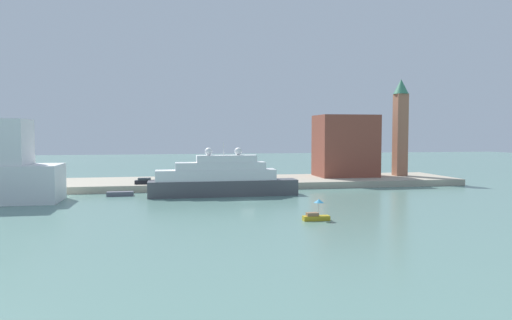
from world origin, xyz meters
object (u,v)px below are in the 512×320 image
Objects in this scene: parked_car at (145,181)px; mooring_bollard at (226,182)px; large_yacht at (221,179)px; bell_tower at (400,124)px; harbor_building at (345,146)px; work_barge at (120,194)px; small_motorboat at (316,214)px; person_figure at (169,180)px.

mooring_bollard is (17.33, -2.15, -0.25)m from parked_car.
parked_car is (-15.27, 11.32, -1.24)m from large_yacht.
bell_tower reaches higher than mooring_bollard.
harbor_building reaches higher than large_yacht.
harbor_building is (53.69, 17.58, 8.78)m from work_barge.
large_yacht is at bearing -157.53° from bell_tower.
work_barge is at bearing 170.29° from large_yacht.
small_motorboat is at bearing -70.16° from large_yacht.
work_barge is 9.26m from parked_car.
person_figure is (9.59, 6.64, 1.85)m from work_barge.
harbor_building reaches higher than mooring_bollard.
mooring_bollard is (-46.39, -10.88, -13.07)m from bell_tower.
large_yacht is at bearing -148.30° from harbor_building.
work_barge is at bearing -161.87° from harbor_building.
person_figure is at bearing 135.40° from large_yacht.
parked_car is at bearing 60.55° from work_barge.
large_yacht is 53.70m from bell_tower.
large_yacht is 5.76× the size of work_barge.
work_barge is 2.93× the size of person_figure.
small_motorboat is at bearing -57.36° from parked_car.
mooring_bollard is (21.82, 5.79, 1.35)m from work_barge.
small_motorboat is 0.25× the size of harbor_building.
parked_car is at bearing 122.64° from small_motorboat.
bell_tower is 5.46× the size of parked_car.
person_figure is at bearing -170.30° from bell_tower.
person_figure reaches higher than work_barge.
mooring_bollard is at bearing 77.33° from large_yacht.
person_figure reaches higher than small_motorboat.
parked_car is 17.47m from mooring_bollard.
bell_tower is at bearing 7.79° from parked_car.
large_yacht is 9.52m from mooring_bollard.
small_motorboat is 0.15× the size of bell_tower.
small_motorboat is (10.35, -28.67, -2.37)m from large_yacht.
parked_car is at bearing 165.71° from person_figure.
work_barge is at bearing 133.20° from small_motorboat.
person_figure is 2.81× the size of mooring_bollard.
work_barge is at bearing -165.14° from mooring_bollard.
small_motorboat is at bearing -46.80° from work_barge.
large_yacht reaches higher than work_barge.
harbor_building is at bearing 20.30° from mooring_bollard.
harbor_building is (23.59, 49.63, 8.30)m from small_motorboat.
work_barge is 1.13× the size of parked_car.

